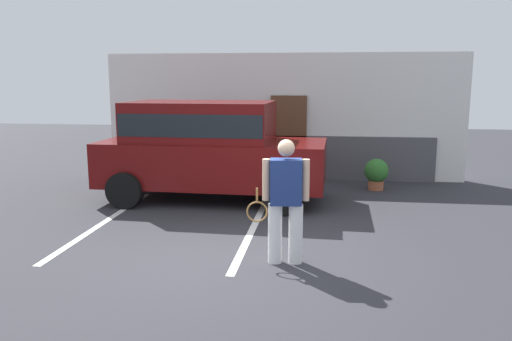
% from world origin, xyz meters
% --- Properties ---
extents(ground_plane, '(40.00, 40.00, 0.00)m').
position_xyz_m(ground_plane, '(0.00, 0.00, 0.00)').
color(ground_plane, '#2D2D33').
extents(parking_stripe_0, '(0.12, 4.40, 0.01)m').
position_xyz_m(parking_stripe_0, '(-2.77, 1.50, 0.00)').
color(parking_stripe_0, silver).
rests_on(parking_stripe_0, ground_plane).
extents(parking_stripe_1, '(0.12, 4.40, 0.01)m').
position_xyz_m(parking_stripe_1, '(-0.10, 1.50, 0.00)').
color(parking_stripe_1, silver).
rests_on(parking_stripe_1, ground_plane).
extents(house_frontage, '(9.01, 0.40, 3.14)m').
position_xyz_m(house_frontage, '(0.00, 6.10, 1.47)').
color(house_frontage, white).
rests_on(house_frontage, ground_plane).
extents(parked_suv, '(4.65, 2.27, 2.05)m').
position_xyz_m(parked_suv, '(-1.31, 3.40, 1.15)').
color(parked_suv, '#590C0C').
rests_on(parked_suv, ground_plane).
extents(tennis_player_man, '(0.90, 0.30, 1.72)m').
position_xyz_m(tennis_player_man, '(0.56, -0.09, 0.89)').
color(tennis_player_man, white).
rests_on(tennis_player_man, ground_plane).
extents(potted_plant_by_porch, '(0.55, 0.55, 0.72)m').
position_xyz_m(potted_plant_by_porch, '(2.27, 4.85, 0.40)').
color(potted_plant_by_porch, '#9E5638').
rests_on(potted_plant_by_porch, ground_plane).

